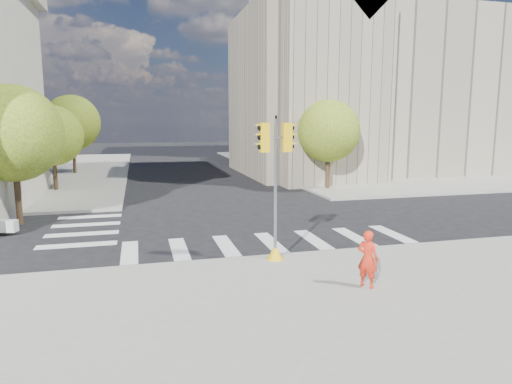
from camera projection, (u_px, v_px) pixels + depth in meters
The scene contains 15 objects.
ground at pixel (260, 231), 20.02m from camera, with size 160.00×160.00×0.00m, color black.
sidewalk_near at pixel (397, 350), 9.50m from camera, with size 30.00×14.00×0.15m, color gray.
sidewalk_far_right at pixel (375, 163), 49.83m from camera, with size 28.00×40.00×0.15m, color gray.
civic_building at pixel (372, 92), 41.02m from camera, with size 26.00×16.00×19.39m.
office_tower at pixel (334, 45), 63.26m from camera, with size 20.00×18.00×30.00m, color #9EA0A3.
tree_lw_near at pixel (13, 133), 20.58m from camera, with size 4.40×4.40×6.41m.
tree_lw_mid at pixel (52, 136), 30.20m from camera, with size 4.00×4.00×5.77m.
tree_lw_far at pixel (72, 123), 39.64m from camera, with size 4.80×4.80×6.95m.
tree_re_near at pixel (329, 131), 30.81m from camera, with size 4.20×4.20×6.16m.
tree_re_mid at pixel (276, 125), 42.23m from camera, with size 4.60×4.60×6.66m.
tree_re_far at pixel (247, 128), 53.77m from camera, with size 4.00×4.00×5.88m.
lamp_near at pixel (314, 123), 34.67m from camera, with size 0.35×0.18×8.11m.
lamp_far at pixel (264, 122), 48.05m from camera, with size 0.35×0.18×8.11m.
traffic_signal at pixel (276, 200), 15.11m from camera, with size 1.06×0.56×4.81m.
photographer at pixel (368, 259), 12.77m from camera, with size 0.60×0.39×1.64m, color red.
Camera 1 is at (-5.07, -18.84, 4.84)m, focal length 32.00 mm.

